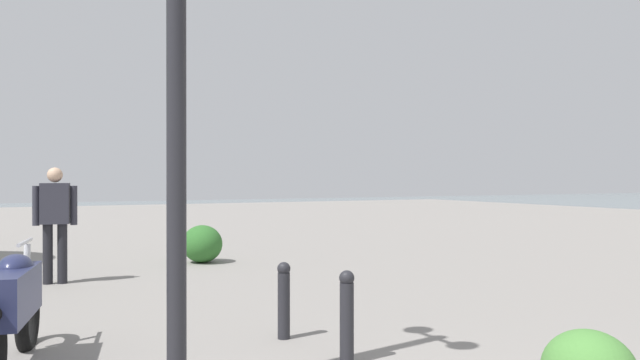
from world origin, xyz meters
The scene contains 5 objects.
motorcycle centered at (4.43, 1.90, 0.50)m, with size 2.14×0.64×1.06m.
pedestrian centered at (8.87, 1.17, 0.99)m, with size 0.31×0.61×1.71m.
bollard_near centered at (3.34, -0.62, 0.41)m, with size 0.13×0.13×0.78m.
bollard_mid centered at (4.35, -0.49, 0.39)m, with size 0.13×0.13×0.74m.
shrub_round centered at (10.18, -1.46, 0.34)m, with size 0.81×0.73×0.69m.
Camera 1 is at (-1.45, 2.09, 1.57)m, focal length 36.74 mm.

